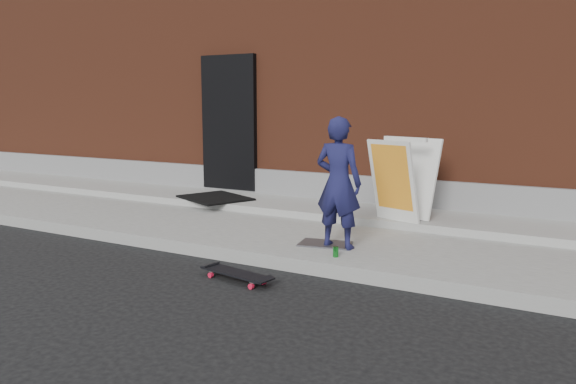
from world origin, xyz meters
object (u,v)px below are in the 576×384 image
Objects in this scene: child at (338,183)px; skateboard at (237,274)px; soda_can at (336,252)px; pizza_sign at (403,179)px.

skateboard is at bearing 64.92° from child.
skateboard is 7.69× the size of soda_can.
child reaches higher than pizza_sign.
skateboard is (-0.57, -1.15, -0.80)m from child.
skateboard is at bearing -132.27° from soda_can.
child is at bearing 111.06° from soda_can.
pizza_sign reaches higher than soda_can.
pizza_sign is (0.31, 1.34, -0.09)m from child.
pizza_sign is (0.88, 2.49, 0.71)m from skateboard.
child is at bearing 63.75° from skateboard.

